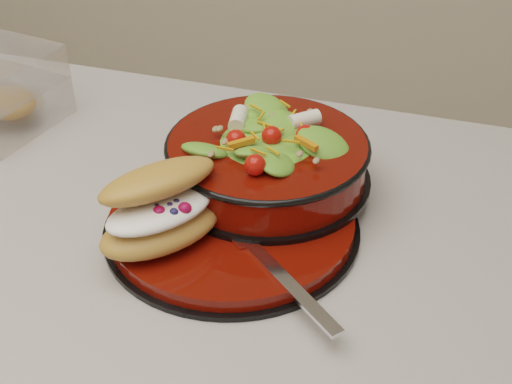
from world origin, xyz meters
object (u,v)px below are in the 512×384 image
(fork, at_px, (273,268))
(croissant, at_px, (162,209))
(dinner_plate, at_px, (232,223))
(salad_bowl, at_px, (267,154))

(fork, bearing_deg, croissant, 124.40)
(dinner_plate, height_order, croissant, croissant)
(fork, bearing_deg, salad_bowl, 59.37)
(dinner_plate, distance_m, croissant, 0.09)
(dinner_plate, relative_size, salad_bowl, 1.18)
(salad_bowl, relative_size, croissant, 1.46)
(dinner_plate, xyz_separation_m, croissant, (-0.05, -0.06, 0.05))
(croissant, relative_size, fork, 1.01)
(salad_bowl, distance_m, croissant, 0.14)
(dinner_plate, relative_size, fork, 1.74)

